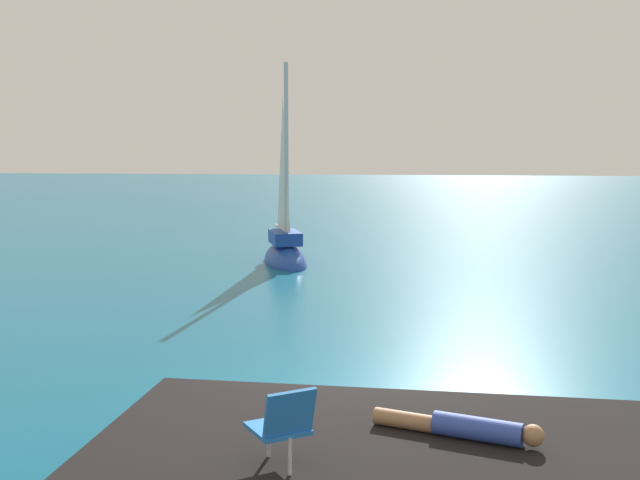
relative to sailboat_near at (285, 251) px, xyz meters
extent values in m
plane|color=#0F5675|center=(3.12, -13.03, -0.36)|extent=(160.00, 160.00, 0.00)
cube|color=black|center=(5.36, -14.82, -0.36)|extent=(1.71, 1.60, 0.86)
cube|color=black|center=(2.25, -14.55, -0.36)|extent=(1.05, 1.25, 0.92)
ellipsoid|color=#193D99|center=(0.01, -0.02, -0.36)|extent=(2.25, 3.73, 1.21)
cube|color=#193D99|center=(0.01, -0.02, 0.44)|extent=(1.29, 1.73, 0.40)
cylinder|color=#B7B7BC|center=(0.11, -0.33, 3.00)|extent=(0.13, 0.13, 5.51)
cylinder|color=#B2B2B7|center=(-0.23, 0.71, 0.63)|extent=(0.79, 2.13, 0.11)
pyramid|color=silver|center=(-0.08, 0.25, 2.78)|extent=(0.61, 1.70, 4.19)
cylinder|color=#334CB2|center=(4.45, -16.09, 0.51)|extent=(0.93, 0.52, 0.24)
cylinder|color=#9E704C|center=(3.74, -15.85, 0.48)|extent=(0.72, 0.40, 0.18)
sphere|color=#9E704C|center=(4.97, -16.27, 0.53)|extent=(0.22, 0.22, 0.22)
cube|color=blue|center=(2.55, -16.90, 0.74)|extent=(0.69, 0.70, 0.04)
cube|color=blue|center=(2.70, -17.11, 0.97)|extent=(0.48, 0.39, 0.45)
cylinder|color=silver|center=(2.43, -16.73, 0.57)|extent=(0.04, 0.04, 0.35)
cylinder|color=silver|center=(2.70, -17.11, 0.57)|extent=(0.04, 0.04, 0.35)
camera|label=1|loc=(3.70, -23.75, 3.38)|focal=43.67mm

